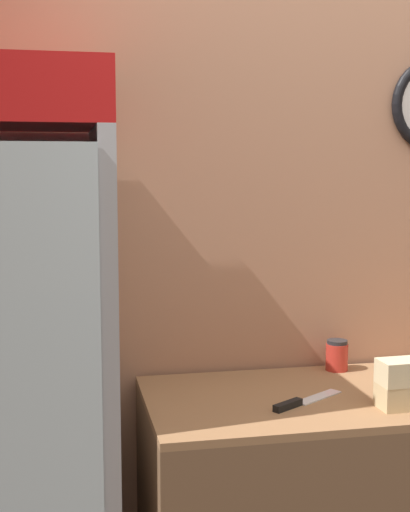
# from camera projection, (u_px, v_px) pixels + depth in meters

# --- Properties ---
(wall_back) EXTENTS (5.20, 0.09, 2.70)m
(wall_back) POSITION_uv_depth(u_px,v_px,m) (363.00, 242.00, 2.75)
(wall_back) COLOR #AD7A5B
(wall_back) RESTS_ON ground_plane
(prep_counter) EXTENTS (1.78, 0.65, 0.89)m
(prep_counter) POSITION_uv_depth(u_px,v_px,m) (399.00, 511.00, 2.50)
(prep_counter) COLOR brown
(prep_counter) RESTS_ON ground_plane
(chefs_knife) EXTENTS (0.28, 0.20, 0.02)m
(chefs_knife) POSITION_uv_depth(u_px,v_px,m) (299.00, 402.00, 2.28)
(chefs_knife) COLOR silver
(chefs_knife) RESTS_ON prep_counter
(condiment_jar) EXTENTS (0.08, 0.08, 0.11)m
(condiment_jar) POSITION_uv_depth(u_px,v_px,m) (337.00, 355.00, 2.66)
(condiment_jar) COLOR #B72D23
(condiment_jar) RESTS_ON prep_counter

